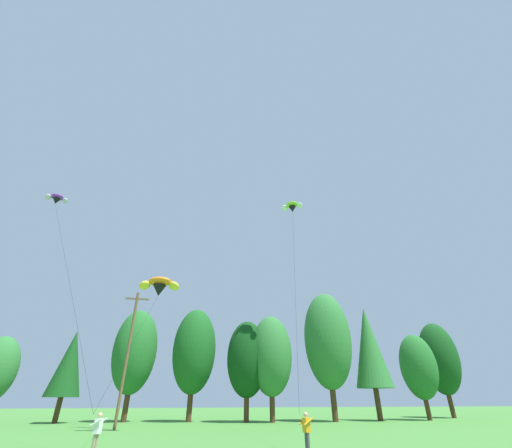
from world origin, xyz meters
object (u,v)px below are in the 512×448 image
(parafoil_kite_mid_lime_white, at_px, (292,207))
(parafoil_kite_far_purple, at_px, (57,199))
(kite_flyer_near, at_px, (97,430))
(kite_flyer_mid, at_px, (307,429))
(parafoil_kite_high_orange, at_px, (159,286))
(utility_pole, at_px, (128,352))

(parafoil_kite_mid_lime_white, distance_m, parafoil_kite_far_purple, 27.48)
(kite_flyer_near, relative_size, kite_flyer_mid, 1.00)
(parafoil_kite_high_orange, bearing_deg, parafoil_kite_far_purple, 160.08)
(kite_flyer_mid, height_order, parafoil_kite_far_purple, parafoil_kite_far_purple)
(parafoil_kite_mid_lime_white, bearing_deg, parafoil_kite_high_orange, -162.09)
(utility_pole, bearing_deg, kite_flyer_mid, -55.72)
(kite_flyer_mid, xyz_separation_m, parafoil_kite_high_orange, (-8.74, 12.09, 10.22))
(kite_flyer_mid, xyz_separation_m, parafoil_kite_mid_lime_white, (6.05, 16.87, 23.38))
(utility_pole, bearing_deg, parafoil_kite_high_orange, -60.88)
(kite_flyer_mid, bearing_deg, kite_flyer_near, 171.84)
(parafoil_kite_high_orange, relative_size, parafoil_kite_far_purple, 0.55)
(parafoil_kite_mid_lime_white, bearing_deg, parafoil_kite_far_purple, -179.51)
(kite_flyer_mid, relative_size, parafoil_kite_high_orange, 0.15)
(kite_flyer_near, distance_m, parafoil_kite_mid_lime_white, 32.16)
(utility_pole, xyz_separation_m, parafoil_kite_mid_lime_white, (17.06, 0.72, 18.30))
(kite_flyer_near, xyz_separation_m, parafoil_kite_mid_lime_white, (15.75, 15.47, 23.38))
(utility_pole, bearing_deg, kite_flyer_near, -84.95)
(parafoil_kite_high_orange, distance_m, parafoil_kite_mid_lime_white, 20.37)
(parafoil_kite_mid_lime_white, bearing_deg, kite_flyer_mid, -109.73)
(parafoil_kite_far_purple, bearing_deg, kite_flyer_near, -52.74)
(kite_flyer_near, relative_size, parafoil_kite_far_purple, 0.08)
(parafoil_kite_mid_lime_white, relative_size, parafoil_kite_far_purple, 1.14)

